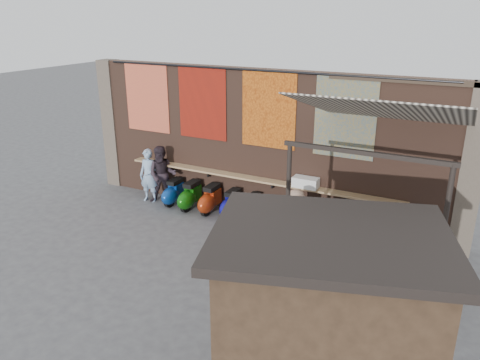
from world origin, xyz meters
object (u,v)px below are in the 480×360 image
Objects in this scene: diner_right at (162,175)px; shopper_navy at (319,235)px; scooter_stool_0 at (174,192)px; scooter_stool_6 at (295,217)px; market_stall at (324,336)px; diner_left at (149,175)px; scooter_stool_5 at (272,213)px; scooter_stool_4 at (252,208)px; scooter_stool_3 at (231,204)px; shopper_grey at (427,268)px; scooter_stool_8 at (341,228)px; scooter_stool_1 at (191,196)px; scooter_stool_2 at (211,199)px; shelf_box at (306,182)px; scooter_stool_9 at (368,233)px; shopper_tan at (296,219)px; scooter_stool_7 at (318,221)px.

diner_right is 1.12× the size of shopper_navy.
scooter_stool_0 is 3.81m from scooter_stool_6.
diner_left is at bearing 125.51° from market_stall.
scooter_stool_5 is at bearing 102.51° from market_stall.
scooter_stool_4 is 0.50× the size of shopper_navy.
scooter_stool_3 is 3.35m from shopper_navy.
scooter_stool_8 is at bearing -13.98° from shopper_grey.
scooter_stool_1 reaches higher than scooter_stool_3.
diner_right reaches higher than diner_left.
scooter_stool_0 is at bearing 121.56° from market_stall.
scooter_stool_6 is at bearing -0.58° from scooter_stool_2.
scooter_stool_3 is at bearing -24.87° from diner_right.
market_stall reaches higher than diner_right.
scooter_stool_1 is at bearing -174.12° from shelf_box.
shopper_grey reaches higher than scooter_stool_9.
scooter_stool_0 is at bearing 178.53° from scooter_stool_2.
shopper_tan reaches higher than scooter_stool_1.
scooter_stool_6 reaches higher than scooter_stool_8.
shopper_grey is (2.77, -1.95, 0.43)m from scooter_stool_7.
diner_right is at bearing 3.16° from diner_left.
shopper_tan is at bearing -12.59° from scooter_stool_0.
shelf_box is at bearing -6.92° from shopper_grey.
shelf_box is 0.90× the size of scooter_stool_5.
scooter_stool_1 is at bearing -33.71° from shopper_navy.
scooter_stool_9 is (3.75, -0.04, -0.01)m from scooter_stool_3.
market_stall is at bearing -41.35° from scooter_stool_0.
shopper_tan reaches higher than scooter_stool_8.
scooter_stool_7 is 5.24m from diner_left.
shopper_navy is at bearing -61.66° from shelf_box.
scooter_stool_9 is at bearing -0.65° from scooter_stool_0.
scooter_stool_9 is 0.50× the size of shopper_navy.
scooter_stool_6 is 3.92m from shopper_grey.
scooter_stool_0 is at bearing -21.45° from diner_right.
scooter_stool_4 is at bearing 108.85° from shopper_tan.
diner_right is at bearing 179.66° from scooter_stool_2.
scooter_stool_9 is (1.26, 0.00, -0.03)m from scooter_stool_7.
scooter_stool_5 is (2.52, 0.04, -0.05)m from scooter_stool_1.
scooter_stool_2 is 1.18× the size of scooter_stool_8.
scooter_stool_9 is 1.80m from shopper_tan.
market_stall is (3.70, -5.51, 1.02)m from scooter_stool_4.
scooter_stool_8 is 0.43× the size of shopper_grey.
scooter_stool_6 is 4.64m from diner_left.
scooter_stool_6 is 1.86m from shopper_navy.
scooter_stool_7 is at bearing -0.63° from scooter_stool_2.
shopper_tan is at bearing -52.74° from shopper_navy.
scooter_stool_0 is at bearing -175.97° from shelf_box.
scooter_stool_1 is at bearing 180.00° from scooter_stool_9.
scooter_stool_5 reaches higher than scooter_stool_8.
scooter_stool_2 is 0.56× the size of shopper_tan.
shopper_navy is at bearing -22.21° from scooter_stool_2.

